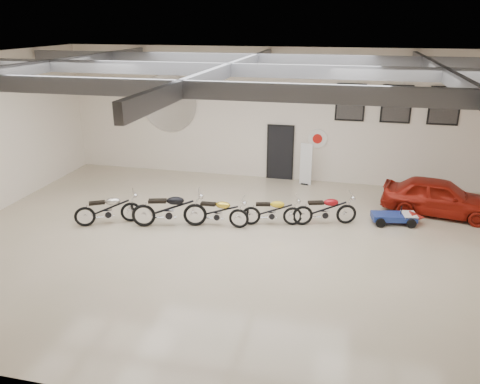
% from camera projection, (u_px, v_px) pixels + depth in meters
% --- Properties ---
extents(floor, '(16.00, 12.00, 0.01)m').
position_uv_depth(floor, '(230.00, 243.00, 13.18)').
color(floor, '#BDA890').
rests_on(floor, ground).
extents(ceiling, '(16.00, 12.00, 0.01)m').
position_uv_depth(ceiling, '(229.00, 59.00, 11.45)').
color(ceiling, gray).
rests_on(ceiling, back_wall).
extents(back_wall, '(16.00, 0.02, 5.00)m').
position_uv_depth(back_wall, '(269.00, 115.00, 17.80)').
color(back_wall, silver).
rests_on(back_wall, floor).
extents(ceiling_beams, '(15.80, 11.80, 0.32)m').
position_uv_depth(ceiling_beams, '(229.00, 70.00, 11.53)').
color(ceiling_beams, slate).
rests_on(ceiling_beams, ceiling).
extents(door, '(0.92, 0.08, 2.10)m').
position_uv_depth(door, '(280.00, 153.00, 18.15)').
color(door, black).
rests_on(door, back_wall).
extents(logo_plaque, '(2.30, 0.06, 1.16)m').
position_uv_depth(logo_plaque, '(169.00, 103.00, 18.50)').
color(logo_plaque, silver).
rests_on(logo_plaque, back_wall).
extents(poster_left, '(1.05, 0.08, 1.35)m').
position_uv_depth(poster_left, '(350.00, 102.00, 16.91)').
color(poster_left, black).
rests_on(poster_left, back_wall).
extents(poster_mid, '(1.05, 0.08, 1.35)m').
position_uv_depth(poster_mid, '(397.00, 104.00, 16.57)').
color(poster_mid, black).
rests_on(poster_mid, back_wall).
extents(poster_right, '(1.05, 0.08, 1.35)m').
position_uv_depth(poster_right, '(445.00, 106.00, 16.23)').
color(poster_right, black).
rests_on(poster_right, back_wall).
extents(oil_sign, '(0.72, 0.10, 0.72)m').
position_uv_depth(oil_sign, '(317.00, 139.00, 17.62)').
color(oil_sign, white).
rests_on(oil_sign, back_wall).
extents(banner_stand, '(0.49, 0.29, 1.69)m').
position_uv_depth(banner_stand, '(306.00, 163.00, 17.58)').
color(banner_stand, white).
rests_on(banner_stand, floor).
extents(motorcycle_silver, '(1.99, 1.47, 1.01)m').
position_uv_depth(motorcycle_silver, '(108.00, 209.00, 14.24)').
color(motorcycle_silver, silver).
rests_on(motorcycle_silver, floor).
extents(motorcycle_black, '(2.32, 1.24, 1.15)m').
position_uv_depth(motorcycle_black, '(169.00, 209.00, 14.06)').
color(motorcycle_black, silver).
rests_on(motorcycle_black, floor).
extents(motorcycle_gold, '(1.90, 0.63, 0.98)m').
position_uv_depth(motorcycle_gold, '(217.00, 211.00, 14.09)').
color(motorcycle_gold, silver).
rests_on(motorcycle_gold, floor).
extents(motorcycle_yellow, '(1.89, 0.92, 0.94)m').
position_uv_depth(motorcycle_yellow, '(272.00, 211.00, 14.18)').
color(motorcycle_yellow, silver).
rests_on(motorcycle_yellow, floor).
extents(motorcycle_red, '(2.02, 1.15, 1.01)m').
position_uv_depth(motorcycle_red, '(325.00, 209.00, 14.21)').
color(motorcycle_red, silver).
rests_on(motorcycle_red, floor).
extents(go_kart, '(1.73, 0.99, 0.59)m').
position_uv_depth(go_kart, '(399.00, 215.00, 14.33)').
color(go_kart, navy).
rests_on(go_kart, floor).
extents(vintage_car, '(2.02, 3.69, 1.19)m').
position_uv_depth(vintage_car, '(439.00, 197.00, 14.95)').
color(vintage_car, maroon).
rests_on(vintage_car, floor).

